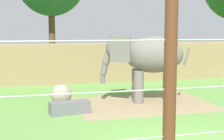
# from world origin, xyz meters

# --- Properties ---
(dirt_patch) EXTENTS (5.35, 3.73, 0.01)m
(dirt_patch) POSITION_xyz_m (0.81, 4.84, 0.00)
(dirt_patch) COLOR #937F5B
(dirt_patch) RESTS_ON ground
(embankment_wall) EXTENTS (36.00, 1.80, 2.12)m
(embankment_wall) POSITION_xyz_m (0.00, 11.17, 1.06)
(embankment_wall) COLOR #997F56
(embankment_wall) RESTS_ON ground
(elephant) EXTENTS (3.60, 1.87, 2.71)m
(elephant) POSITION_xyz_m (1.09, 5.34, 1.80)
(elephant) COLOR slate
(elephant) RESTS_ON ground
(enrichment_ball) EXTENTS (0.82, 0.82, 0.82)m
(enrichment_ball) POSITION_xyz_m (-2.39, 5.47, 0.41)
(enrichment_ball) COLOR gray
(enrichment_ball) RESTS_ON ground
(feed_trough) EXTENTS (1.46, 0.71, 0.44)m
(feed_trough) POSITION_xyz_m (-2.24, 4.07, 0.22)
(feed_trough) COLOR slate
(feed_trough) RESTS_ON ground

